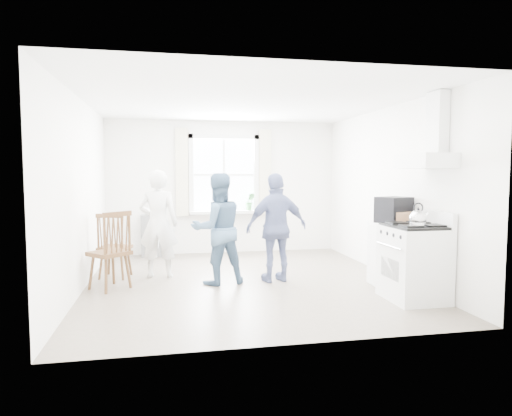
{
  "coord_description": "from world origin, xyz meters",
  "views": [
    {
      "loc": [
        -1.12,
        -6.49,
        1.61
      ],
      "look_at": [
        0.2,
        0.2,
        1.07
      ],
      "focal_mm": 32.0,
      "sensor_mm": 36.0,
      "label": 1
    }
  ],
  "objects": [
    {
      "name": "room_shell",
      "position": [
        0.0,
        0.0,
        1.3
      ],
      "size": [
        4.62,
        5.12,
        2.64
      ],
      "color": "#776A5C",
      "rests_on": "ground"
    },
    {
      "name": "low_cabinet",
      "position": [
        1.98,
        -0.65,
        0.45
      ],
      "size": [
        0.5,
        0.55,
        0.9
      ],
      "primitive_type": "cube",
      "color": "white",
      "rests_on": "ground"
    },
    {
      "name": "range_hood",
      "position": [
        2.07,
        -1.35,
        1.9
      ],
      "size": [
        0.45,
        0.76,
        0.94
      ],
      "color": "white",
      "rests_on": "room_shell"
    },
    {
      "name": "cardboard_box",
      "position": [
        2.02,
        -0.83,
        0.98
      ],
      "size": [
        0.27,
        0.19,
        0.17
      ],
      "primitive_type": "cube",
      "rotation": [
        0.0,
        0.0,
        -0.04
      ],
      "color": "#AD7A54",
      "rests_on": "low_cabinet"
    },
    {
      "name": "person_right",
      "position": [
        0.45,
        -0.07,
        0.8
      ],
      "size": [
        1.07,
        1.07,
        1.59
      ],
      "primitive_type": "imported",
      "rotation": [
        0.0,
        0.0,
        3.31
      ],
      "color": "navy",
      "rests_on": "ground"
    },
    {
      "name": "potted_plant",
      "position": [
        0.5,
        2.36,
        1.02
      ],
      "size": [
        0.21,
        0.21,
        0.34
      ],
      "primitive_type": "imported",
      "rotation": [
        0.0,
        0.0,
        -0.11
      ],
      "color": "#2F6B31",
      "rests_on": "window_assembly"
    },
    {
      "name": "shelf_unit",
      "position": [
        -1.4,
        2.33,
        0.4
      ],
      "size": [
        0.4,
        0.3,
        0.8
      ],
      "primitive_type": "cube",
      "color": "slate",
      "rests_on": "ground"
    },
    {
      "name": "person_mid",
      "position": [
        -0.41,
        -0.04,
        0.79
      ],
      "size": [
        0.92,
        0.92,
        1.59
      ],
      "primitive_type": "imported",
      "rotation": [
        0.0,
        0.0,
        3.35
      ],
      "color": "#496788",
      "rests_on": "ground"
    },
    {
      "name": "window_assembly",
      "position": [
        0.0,
        2.45,
        1.46
      ],
      "size": [
        1.88,
        0.24,
        1.7
      ],
      "color": "white",
      "rests_on": "room_shell"
    },
    {
      "name": "gas_stove",
      "position": [
        1.91,
        -1.35,
        0.48
      ],
      "size": [
        0.68,
        0.76,
        1.12
      ],
      "color": "silver",
      "rests_on": "ground"
    },
    {
      "name": "windsor_chair_b",
      "position": [
        -1.93,
        0.55,
        0.61
      ],
      "size": [
        0.52,
        0.51,
        1.0
      ],
      "color": "#4A2D17",
      "rests_on": "ground"
    },
    {
      "name": "windsor_chair_a",
      "position": [
        -1.82,
        -0.13,
        0.66
      ],
      "size": [
        0.64,
        0.64,
        1.09
      ],
      "color": "#4A2D17",
      "rests_on": "ground"
    },
    {
      "name": "kettle",
      "position": [
        1.84,
        -1.52,
        1.05
      ],
      "size": [
        0.21,
        0.21,
        0.29
      ],
      "color": "silver",
      "rests_on": "gas_stove"
    },
    {
      "name": "person_left",
      "position": [
        -1.25,
        0.53,
        0.82
      ],
      "size": [
        0.7,
        0.7,
        1.64
      ],
      "primitive_type": "imported",
      "rotation": [
        0.0,
        0.0,
        2.95
      ],
      "color": "white",
      "rests_on": "ground"
    },
    {
      "name": "stereo_stack",
      "position": [
        1.97,
        -0.69,
        1.08
      ],
      "size": [
        0.5,
        0.48,
        0.36
      ],
      "color": "black",
      "rests_on": "low_cabinet"
    }
  ]
}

